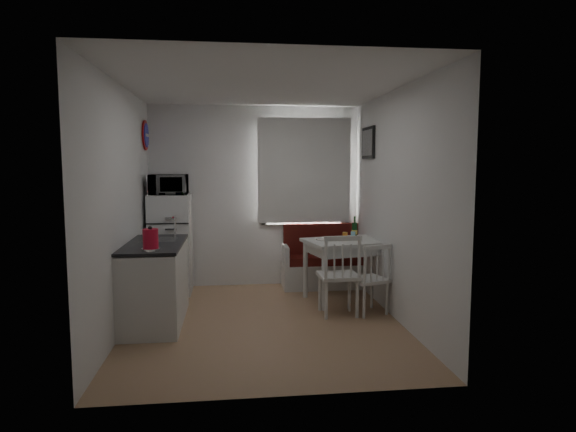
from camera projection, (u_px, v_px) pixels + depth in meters
name	position (u px, v px, depth m)	size (l,w,h in m)	color
floor	(264.00, 322.00, 5.38)	(3.00, 3.50, 0.02)	tan
ceiling	(263.00, 85.00, 5.11)	(3.00, 3.50, 0.02)	white
wall_back	(256.00, 197.00, 6.97)	(3.00, 0.02, 2.60)	white
wall_front	(280.00, 227.00, 3.51)	(3.00, 0.02, 2.60)	white
wall_left	(122.00, 208.00, 5.07)	(0.02, 3.50, 2.60)	white
wall_right	(396.00, 205.00, 5.42)	(0.02, 3.50, 2.60)	white
window	(304.00, 174.00, 6.99)	(1.22, 0.06, 1.47)	silver
curtain	(304.00, 171.00, 6.91)	(1.35, 0.02, 1.50)	white
kitchen_counter	(156.00, 282.00, 5.34)	(0.62, 1.32, 1.16)	silver
wall_sign	(146.00, 135.00, 6.41)	(0.40, 0.40, 0.03)	#1C25A8
picture_frame	(368.00, 143.00, 6.42)	(0.04, 0.52, 0.42)	black
bench	(326.00, 266.00, 6.95)	(1.26, 0.48, 0.90)	silver
dining_table	(348.00, 247.00, 6.20)	(1.20, 0.96, 0.79)	silver
chair_left	(340.00, 266.00, 5.53)	(0.46, 0.44, 0.51)	silver
chair_right	(371.00, 272.00, 5.59)	(0.50, 0.49, 0.45)	silver
fridge	(171.00, 244.00, 6.55)	(0.54, 0.54, 1.36)	white
microwave	(169.00, 185.00, 6.42)	(0.49, 0.33, 0.27)	white
kettle	(151.00, 239.00, 4.76)	(0.18, 0.18, 0.24)	red
wine_bottle	(355.00, 227.00, 6.29)	(0.07, 0.07, 0.30)	#133B19
drinking_glass_orange	(345.00, 236.00, 6.13)	(0.07, 0.07, 0.11)	orange
drinking_glass_blue	(353.00, 235.00, 6.25)	(0.06, 0.06, 0.10)	#91E0F7
plate	(325.00, 239.00, 6.18)	(0.23, 0.23, 0.02)	white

